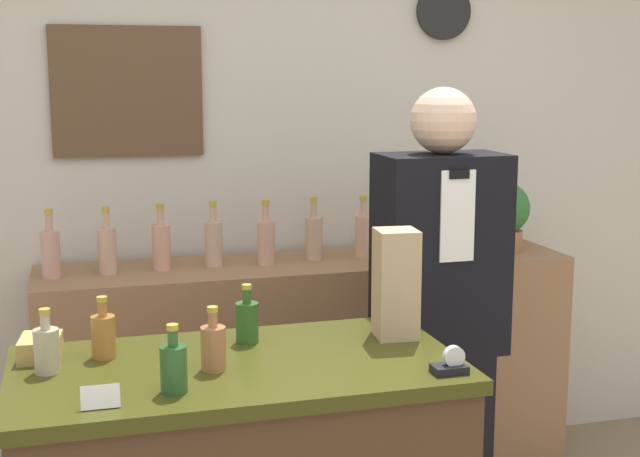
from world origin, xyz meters
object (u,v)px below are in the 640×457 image
Objects in this scene: shopkeeper at (438,334)px; potted_plant at (503,214)px; paper_bag at (396,284)px; tape_dispenser at (451,365)px.

potted_plant is at bearing 48.72° from shopkeeper.
paper_bag reaches higher than potted_plant.
shopkeeper is at bearing -131.28° from potted_plant.
paper_bag is at bearing 94.03° from tape_dispenser.
potted_plant reaches higher than tape_dispenser.
shopkeeper reaches higher than paper_bag.
paper_bag is 0.37m from tape_dispenser.
paper_bag is 3.58× the size of tape_dispenser.
paper_bag is at bearing -129.08° from shopkeeper.
tape_dispenser is at bearing -85.97° from paper_bag.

